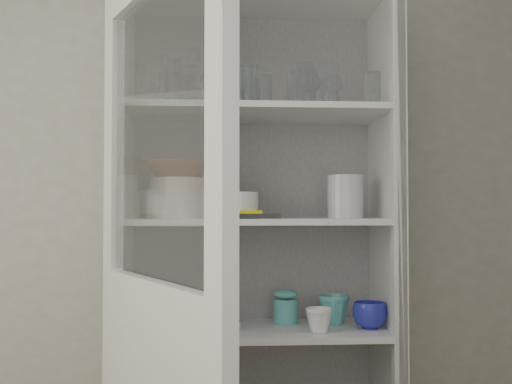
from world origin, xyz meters
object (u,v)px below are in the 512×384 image
(cupboard_door, at_px, (155,366))
(cream_bowl, at_px, (178,187))
(goblet_0, at_px, (211,89))
(glass_platter, at_px, (237,216))
(goblet_1, at_px, (238,93))
(yellow_trivet, at_px, (237,212))
(terracotta_bowl, at_px, (178,170))
(grey_bowl_stack, at_px, (345,197))
(pantry_cabinet, at_px, (255,303))
(goblet_3, at_px, (333,93))
(measuring_cups, at_px, (223,324))
(mug_blue, at_px, (370,315))
(teal_jar, at_px, (286,309))
(mug_teal, at_px, (334,310))
(white_canister, at_px, (164,310))
(goblet_2, at_px, (311,92))
(mug_white, at_px, (319,320))
(white_ramekin, at_px, (237,201))
(plate_stack_back, at_px, (175,204))
(plate_stack_front, at_px, (178,207))

(cupboard_door, distance_m, cream_bowl, 0.75)
(goblet_0, distance_m, cream_bowl, 0.43)
(goblet_0, relative_size, glass_platter, 0.57)
(goblet_1, relative_size, yellow_trivet, 1.07)
(terracotta_bowl, bearing_deg, grey_bowl_stack, 5.99)
(pantry_cabinet, relative_size, goblet_1, 12.29)
(goblet_3, bearing_deg, measuring_cups, -162.43)
(pantry_cabinet, distance_m, yellow_trivet, 0.36)
(mug_blue, bearing_deg, teal_jar, 150.50)
(mug_teal, xyz_separation_m, white_canister, (-0.64, -0.00, 0.00))
(cream_bowl, bearing_deg, measuring_cups, 11.66)
(goblet_2, distance_m, teal_jar, 0.84)
(cupboard_door, bearing_deg, mug_white, 109.37)
(terracotta_bowl, relative_size, white_ramekin, 1.62)
(mug_white, relative_size, white_canister, 0.81)
(goblet_3, relative_size, mug_blue, 1.40)
(goblet_1, distance_m, glass_platter, 0.49)
(grey_bowl_stack, xyz_separation_m, measuring_cups, (-0.45, -0.03, -0.46))
(goblet_3, relative_size, mug_teal, 1.47)
(glass_platter, bearing_deg, plate_stack_back, 148.96)
(pantry_cabinet, height_order, white_ramekin, pantry_cabinet)
(cupboard_door, height_order, measuring_cups, cupboard_door)
(goblet_1, bearing_deg, goblet_3, -3.60)
(goblet_0, bearing_deg, plate_stack_front, -126.31)
(cupboard_door, relative_size, goblet_1, 11.70)
(cupboard_door, height_order, teal_jar, cupboard_door)
(mug_teal, xyz_separation_m, mug_white, (-0.08, -0.17, -0.01))
(glass_platter, bearing_deg, mug_white, -20.41)
(goblet_2, distance_m, measuring_cups, 0.95)
(white_ramekin, relative_size, measuring_cups, 1.54)
(pantry_cabinet, distance_m, goblet_1, 0.81)
(goblet_1, xyz_separation_m, teal_jar, (0.18, -0.05, -0.83))
(pantry_cabinet, relative_size, mug_teal, 17.99)
(goblet_2, relative_size, goblet_3, 1.08)
(plate_stack_back, height_order, teal_jar, plate_stack_back)
(cream_bowl, distance_m, white_ramekin, 0.23)
(mug_teal, distance_m, white_canister, 0.64)
(goblet_0, xyz_separation_m, plate_stack_front, (-0.12, -0.16, -0.45))
(terracotta_bowl, bearing_deg, cream_bowl, 0.00)
(mug_teal, bearing_deg, measuring_cups, -154.89)
(yellow_trivet, bearing_deg, measuring_cups, -151.03)
(goblet_1, height_order, plate_stack_back, goblet_1)
(yellow_trivet, distance_m, mug_teal, 0.52)
(glass_platter, bearing_deg, teal_jar, 24.34)
(pantry_cabinet, xyz_separation_m, white_ramekin, (-0.07, -0.08, 0.38))
(plate_stack_back, height_order, mug_teal, plate_stack_back)
(pantry_cabinet, xyz_separation_m, goblet_2, (0.22, 0.04, 0.81))
(goblet_3, xyz_separation_m, mug_blue, (0.10, -0.15, -0.84))
(plate_stack_front, xyz_separation_m, glass_platter, (0.21, 0.06, -0.03))
(goblet_1, relative_size, white_ramekin, 1.11)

